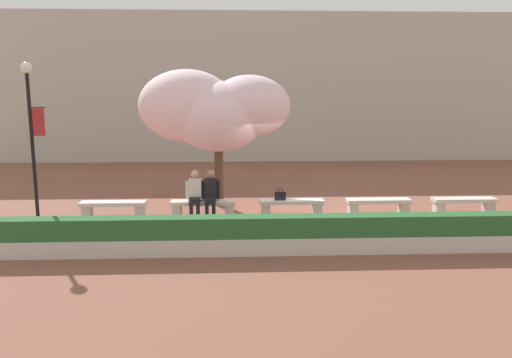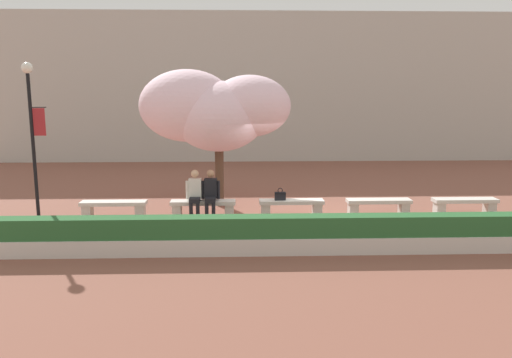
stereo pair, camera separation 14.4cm
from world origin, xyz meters
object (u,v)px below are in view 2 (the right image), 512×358
object	(u,v)px
cherry_tree_main	(214,110)
person_seated_left	(195,192)
handbag	(280,195)
stone_bench_near_east	(379,204)
person_seated_right	(211,192)
lamp_post_with_banner	(32,128)
stone_bench_center	(291,205)
stone_bench_west_end	(114,207)
stone_bench_near_west	(203,206)
stone_bench_east_end	(465,204)

from	to	relation	value
cherry_tree_main	person_seated_left	bearing A→B (deg)	-108.15
handbag	cherry_tree_main	xyz separation A→B (m)	(-1.82, 1.45, 2.26)
stone_bench_near_east	person_seated_left	distance (m)	5.05
person_seated_right	cherry_tree_main	world-z (taller)	cherry_tree_main
lamp_post_with_banner	stone_bench_center	bearing A→B (deg)	2.79
stone_bench_west_end	person_seated_left	world-z (taller)	person_seated_left
handbag	person_seated_right	bearing A→B (deg)	-179.05
stone_bench_center	person_seated_right	xyz separation A→B (m)	(-2.20, -0.05, 0.40)
stone_bench_west_end	stone_bench_near_west	xyz separation A→B (m)	(2.41, 0.00, 0.00)
person_seated_right	handbag	xyz separation A→B (m)	(1.89, 0.03, -0.12)
handbag	lamp_post_with_banner	distance (m)	6.67
cherry_tree_main	lamp_post_with_banner	xyz separation A→B (m)	(-4.57, -1.75, -0.38)
stone_bench_near_west	handbag	world-z (taller)	handbag
stone_bench_west_end	stone_bench_near_east	distance (m)	7.24
stone_bench_west_end	stone_bench_near_west	distance (m)	2.41
handbag	stone_bench_east_end	bearing A→B (deg)	0.25
person_seated_left	lamp_post_with_banner	distance (m)	4.46
stone_bench_near_west	stone_bench_near_east	distance (m)	4.83
stone_bench_west_end	stone_bench_east_end	bearing A→B (deg)	0.00
stone_bench_west_end	stone_bench_east_end	size ratio (longest dim) A/B	1.00
stone_bench_west_end	stone_bench_center	size ratio (longest dim) A/B	1.00
stone_bench_east_end	person_seated_right	bearing A→B (deg)	-179.56
stone_bench_near_west	cherry_tree_main	xyz separation A→B (m)	(0.28, 1.43, 2.53)
stone_bench_near_east	cherry_tree_main	xyz separation A→B (m)	(-4.55, 1.43, 2.53)
stone_bench_west_end	person_seated_right	distance (m)	2.65
person_seated_right	stone_bench_near_east	bearing A→B (deg)	0.66
stone_bench_near_west	stone_bench_center	world-z (taller)	same
handbag	stone_bench_west_end	bearing A→B (deg)	179.72
stone_bench_east_end	cherry_tree_main	bearing A→B (deg)	168.42
person_seated_left	stone_bench_center	bearing A→B (deg)	1.17
handbag	stone_bench_near_east	bearing A→B (deg)	0.47
stone_bench_east_end	stone_bench_center	bearing A→B (deg)	180.00
person_seated_right	handbag	size ratio (longest dim) A/B	3.81
stone_bench_east_end	person_seated_right	size ratio (longest dim) A/B	1.37
stone_bench_west_end	person_seated_left	distance (m)	2.24
stone_bench_center	lamp_post_with_banner	size ratio (longest dim) A/B	0.43
stone_bench_center	stone_bench_east_end	distance (m)	4.83
stone_bench_near_east	person_seated_left	size ratio (longest dim) A/B	1.37
stone_bench_near_west	person_seated_left	xyz separation A→B (m)	(-0.21, -0.05, 0.40)
stone_bench_center	person_seated_left	world-z (taller)	person_seated_left
stone_bench_west_end	stone_bench_near_west	bearing A→B (deg)	0.00
cherry_tree_main	stone_bench_west_end	bearing A→B (deg)	-152.05
stone_bench_near_west	cherry_tree_main	bearing A→B (deg)	79.06
stone_bench_center	lamp_post_with_banner	world-z (taller)	lamp_post_with_banner
stone_bench_near_east	lamp_post_with_banner	xyz separation A→B (m)	(-9.12, -0.33, 2.16)
lamp_post_with_banner	stone_bench_east_end	bearing A→B (deg)	1.62
person_seated_right	lamp_post_with_banner	xyz separation A→B (m)	(-4.50, -0.27, 1.76)
lamp_post_with_banner	handbag	bearing A→B (deg)	2.73
stone_bench_center	stone_bench_near_west	bearing A→B (deg)	180.00
stone_bench_near_west	stone_bench_near_east	world-z (taller)	same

